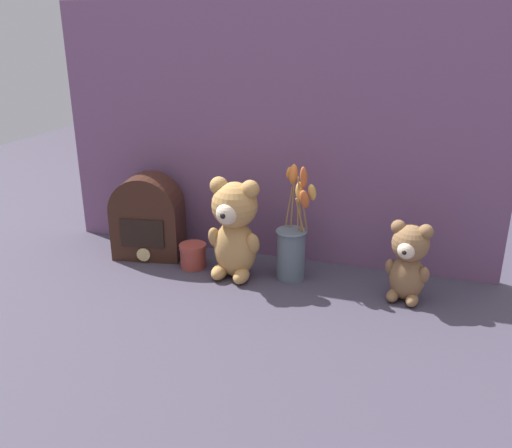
# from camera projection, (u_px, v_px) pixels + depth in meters

# --- Properties ---
(ground_plane) EXTENTS (4.00, 4.00, 0.00)m
(ground_plane) POSITION_uv_depth(u_px,v_px,m) (254.00, 276.00, 1.58)
(ground_plane) COLOR #3D3847
(backdrop_wall) EXTENTS (1.35, 0.02, 0.76)m
(backdrop_wall) POSITION_uv_depth(u_px,v_px,m) (271.00, 137.00, 1.59)
(backdrop_wall) COLOR #704C70
(backdrop_wall) RESTS_ON ground
(teddy_bear_large) EXTENTS (0.16, 0.15, 0.29)m
(teddy_bear_large) POSITION_uv_depth(u_px,v_px,m) (234.00, 227.00, 1.53)
(teddy_bear_large) COLOR tan
(teddy_bear_large) RESTS_ON ground
(teddy_bear_medium) EXTENTS (0.12, 0.11, 0.22)m
(teddy_bear_medium) POSITION_uv_depth(u_px,v_px,m) (408.00, 260.00, 1.41)
(teddy_bear_medium) COLOR olive
(teddy_bear_medium) RESTS_ON ground
(flower_vase) EXTENTS (0.12, 0.10, 0.34)m
(flower_vase) POSITION_uv_depth(u_px,v_px,m) (292.00, 244.00, 1.53)
(flower_vase) COLOR slate
(flower_vase) RESTS_ON ground
(vintage_radio) EXTENTS (0.23, 0.15, 0.26)m
(vintage_radio) POSITION_uv_depth(u_px,v_px,m) (148.00, 219.00, 1.68)
(vintage_radio) COLOR #381E14
(vintage_radio) RESTS_ON ground
(decorative_tin_tall) EXTENTS (0.08, 0.08, 0.07)m
(decorative_tin_tall) POSITION_uv_depth(u_px,v_px,m) (193.00, 256.00, 1.63)
(decorative_tin_tall) COLOR #993D33
(decorative_tin_tall) RESTS_ON ground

